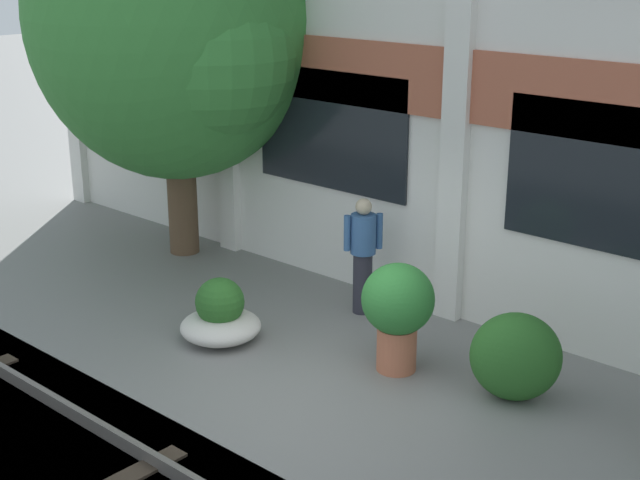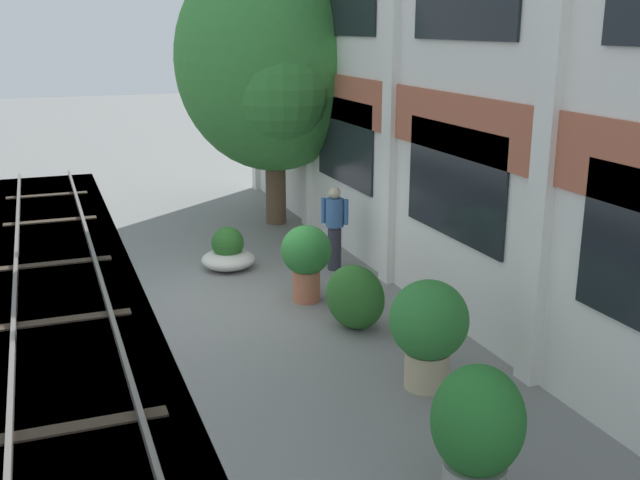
{
  "view_description": "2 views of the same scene",
  "coord_description": "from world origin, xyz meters",
  "px_view_note": "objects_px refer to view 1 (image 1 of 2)",
  "views": [
    {
      "loc": [
        6.09,
        -6.48,
        4.77
      ],
      "look_at": [
        -0.5,
        0.89,
        1.48
      ],
      "focal_mm": 50.0,
      "sensor_mm": 36.0,
      "label": 1
    },
    {
      "loc": [
        11.68,
        -2.82,
        4.52
      ],
      "look_at": [
        1.39,
        1.08,
        1.34
      ],
      "focal_mm": 42.0,
      "sensor_mm": 36.0,
      "label": 2
    }
  ],
  "objects_px": {
    "potted_plant_stone_basin": "(398,307)",
    "potted_plant_wide_bowl": "(220,317)",
    "resident_by_doorway": "(363,252)",
    "topiary_hedge": "(516,357)",
    "broadleaf_tree": "(173,23)"
  },
  "relations": [
    {
      "from": "broadleaf_tree",
      "to": "potted_plant_wide_bowl",
      "type": "distance_m",
      "value": 4.85
    },
    {
      "from": "broadleaf_tree",
      "to": "resident_by_doorway",
      "type": "xyz_separation_m",
      "value": [
        3.74,
        -0.01,
        -2.78
      ]
    },
    {
      "from": "potted_plant_stone_basin",
      "to": "potted_plant_wide_bowl",
      "type": "xyz_separation_m",
      "value": [
        -2.15,
        -0.82,
        -0.48
      ]
    },
    {
      "from": "resident_by_doorway",
      "to": "potted_plant_stone_basin",
      "type": "bearing_deg",
      "value": -0.88
    },
    {
      "from": "resident_by_doorway",
      "to": "topiary_hedge",
      "type": "bearing_deg",
      "value": 21.06
    },
    {
      "from": "topiary_hedge",
      "to": "potted_plant_wide_bowl",
      "type": "bearing_deg",
      "value": -162.58
    },
    {
      "from": "potted_plant_stone_basin",
      "to": "topiary_hedge",
      "type": "distance_m",
      "value": 1.45
    },
    {
      "from": "broadleaf_tree",
      "to": "topiary_hedge",
      "type": "bearing_deg",
      "value": -6.93
    },
    {
      "from": "resident_by_doorway",
      "to": "topiary_hedge",
      "type": "distance_m",
      "value": 2.91
    },
    {
      "from": "potted_plant_stone_basin",
      "to": "potted_plant_wide_bowl",
      "type": "distance_m",
      "value": 2.35
    },
    {
      "from": "potted_plant_wide_bowl",
      "to": "topiary_hedge",
      "type": "xyz_separation_m",
      "value": [
        3.54,
        1.11,
        0.19
      ]
    },
    {
      "from": "potted_plant_stone_basin",
      "to": "resident_by_doorway",
      "type": "relative_size",
      "value": 0.82
    },
    {
      "from": "broadleaf_tree",
      "to": "potted_plant_stone_basin",
      "type": "relative_size",
      "value": 4.77
    },
    {
      "from": "broadleaf_tree",
      "to": "topiary_hedge",
      "type": "xyz_separation_m",
      "value": [
        6.52,
        -0.79,
        -3.13
      ]
    },
    {
      "from": "potted_plant_stone_basin",
      "to": "potted_plant_wide_bowl",
      "type": "bearing_deg",
      "value": -159.11
    }
  ]
}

